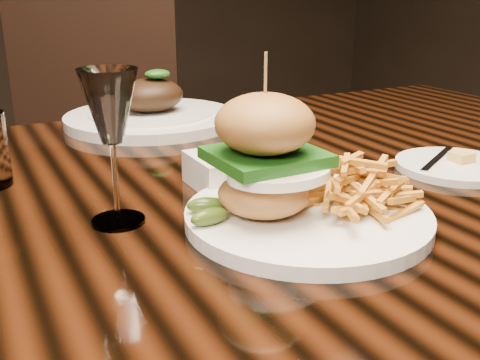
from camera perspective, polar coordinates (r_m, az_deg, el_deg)
name	(u,v)px	position (r m, az deg, el deg)	size (l,w,h in m)	color
dining_table	(204,242)	(0.73, -3.66, -6.34)	(1.60, 0.90, 0.75)	black
burger_plate	(302,183)	(0.58, 6.30, -0.31)	(0.26, 0.26, 0.18)	silver
side_saucer	(455,166)	(0.82, 20.98, 1.38)	(0.16, 0.16, 0.02)	silver
ramekin	(227,170)	(0.70, -1.36, 1.04)	(0.09, 0.09, 0.04)	silver
wine_glass	(110,113)	(0.57, -13.04, 6.68)	(0.06, 0.06, 0.16)	white
far_dish	(151,113)	(1.03, -9.00, 6.71)	(0.31, 0.31, 0.10)	silver
chair_far	(94,159)	(1.59, -14.64, 2.05)	(0.61, 0.61, 0.95)	black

